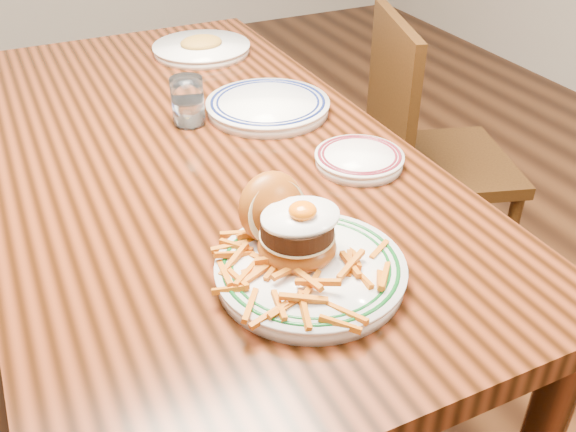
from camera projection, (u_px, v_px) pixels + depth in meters
name	position (u px, v px, depth m)	size (l,w,h in m)	color
floor	(213.00, 385.00, 1.79)	(6.00, 6.00, 0.00)	black
table	(193.00, 181.00, 1.42)	(0.85, 1.60, 0.75)	black
chair_right	(423.00, 151.00, 1.94)	(0.51, 0.51, 0.87)	#40260D
main_plate	(304.00, 253.00, 0.99)	(0.30, 0.31, 0.14)	white
side_plate	(359.00, 158.00, 1.29)	(0.18, 0.18, 0.03)	white
rear_plate	(268.00, 105.00, 1.50)	(0.29, 0.29, 0.03)	white
water_glass	(188.00, 104.00, 1.43)	(0.07, 0.07, 0.11)	white
far_plate	(202.00, 48.00, 1.83)	(0.28, 0.28, 0.05)	white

